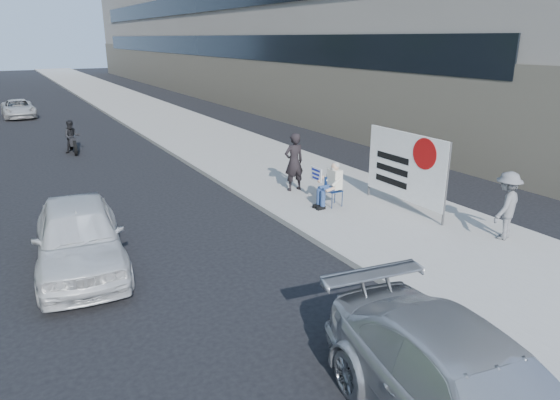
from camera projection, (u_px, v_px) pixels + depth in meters
ground at (284, 271)px, 10.78m from camera, size 160.00×160.00×0.00m
near_sidewalk at (172, 123)px, 29.16m from camera, size 5.00×120.00×0.15m
seated_protester at (330, 182)px, 14.26m from camera, size 0.83×1.11×1.31m
jogger at (506, 206)px, 11.94m from camera, size 1.21×0.92×1.66m
pedestrian_woman at (294, 162)px, 15.73m from camera, size 0.68×0.45×1.85m
protest_banner at (405, 167)px, 13.85m from camera, size 0.08×3.06×2.20m
white_sedan_near at (79, 236)px, 10.71m from camera, size 2.22×4.57×1.50m
white_sedan_far at (18, 109)px, 31.39m from camera, size 1.90×3.99×1.10m
motorcycle at (72, 138)px, 21.69m from camera, size 0.73×2.05×1.42m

